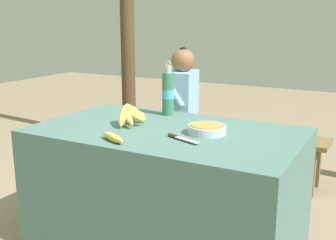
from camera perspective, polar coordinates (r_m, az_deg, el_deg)
The scene contains 10 objects.
market_counter at distance 2.42m, azimuth -0.23°, elevation -9.36°, with size 1.45×0.86×0.71m.
banana_bunch_ripe at distance 2.41m, azimuth -5.11°, elevation 0.79°, with size 0.16×0.29×0.13m.
serving_bowl at distance 2.23m, azimuth 5.27°, elevation -1.16°, with size 0.21×0.21×0.05m.
water_bottle at distance 2.63m, azimuth 0.01°, elevation 3.68°, with size 0.08×0.08×0.34m.
loose_banana_front at distance 2.10m, azimuth -7.47°, elevation -2.37°, with size 0.18×0.11×0.04m.
knife at distance 2.12m, azimuth 1.48°, elevation -2.39°, with size 0.20×0.09×0.02m.
wooden_bench at distance 3.57m, azimuth 6.42°, elevation -1.98°, with size 1.82×0.32×0.40m.
seated_vendor at distance 3.61m, azimuth 1.31°, elevation 2.69°, with size 0.44×0.42×1.07m.
banana_bunch_green at distance 3.39m, azimuth 14.86°, elevation -1.34°, with size 0.16×0.24×0.09m.
support_post_near at distance 4.37m, azimuth -5.54°, elevation 12.72°, with size 0.14×0.14×2.47m.
Camera 1 is at (1.07, -1.96, 1.30)m, focal length 45.00 mm.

